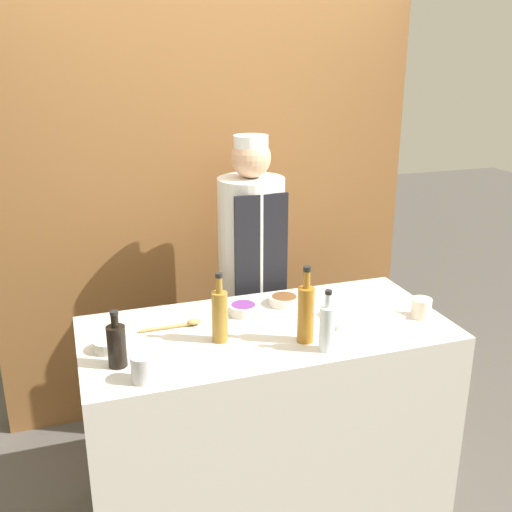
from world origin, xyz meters
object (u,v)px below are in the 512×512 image
(cutting_board, at_px, (362,315))
(bottle_clear, at_px, (327,327))
(cup_cream, at_px, (421,308))
(wooden_spoon, at_px, (181,324))
(bottle_vinegar, at_px, (220,315))
(sauce_bowl_purple, at_px, (243,309))
(sauce_bowl_white, at_px, (108,344))
(sauce_bowl_brown, at_px, (284,300))
(cup_steel, at_px, (143,369))
(bottle_amber, at_px, (306,313))
(chef_center, at_px, (251,280))
(bottle_soy, at_px, (117,345))

(cutting_board, bearing_deg, bottle_clear, -140.42)
(cup_cream, xyz_separation_m, wooden_spoon, (-1.06, 0.24, -0.03))
(cutting_board, xyz_separation_m, bottle_vinegar, (-0.67, -0.02, 0.11))
(sauce_bowl_purple, distance_m, sauce_bowl_white, 0.64)
(cup_cream, bearing_deg, bottle_clear, -163.93)
(wooden_spoon, bearing_deg, bottle_clear, -37.42)
(sauce_bowl_brown, xyz_separation_m, cup_steel, (-0.74, -0.49, 0.03))
(sauce_bowl_purple, xyz_separation_m, cup_steel, (-0.52, -0.45, 0.02))
(bottle_amber, relative_size, bottle_clear, 1.27)
(sauce_bowl_brown, height_order, cup_steel, cup_steel)
(sauce_bowl_white, height_order, cup_steel, cup_steel)
(bottle_amber, bearing_deg, cup_cream, 5.41)
(sauce_bowl_white, bearing_deg, cutting_board, -2.22)
(sauce_bowl_brown, relative_size, chef_center, 0.09)
(bottle_amber, relative_size, cup_cream, 3.60)
(sauce_bowl_purple, xyz_separation_m, sauce_bowl_white, (-0.62, -0.16, -0.00))
(cup_cream, bearing_deg, cup_steel, -172.75)
(bottle_vinegar, distance_m, cup_steel, 0.42)
(bottle_vinegar, relative_size, chef_center, 0.18)
(sauce_bowl_purple, height_order, cutting_board, sauce_bowl_purple)
(cup_steel, relative_size, cup_cream, 1.10)
(cup_steel, distance_m, chef_center, 1.16)
(wooden_spoon, bearing_deg, bottle_amber, -32.35)
(bottle_vinegar, xyz_separation_m, bottle_amber, (0.33, -0.12, 0.01))
(cup_cream, bearing_deg, wooden_spoon, 167.27)
(sauce_bowl_white, height_order, bottle_amber, bottle_amber)
(sauce_bowl_purple, relative_size, cutting_board, 0.41)
(cutting_board, distance_m, bottle_clear, 0.38)
(bottle_clear, bearing_deg, bottle_vinegar, 150.66)
(bottle_amber, bearing_deg, wooden_spoon, 147.65)
(sauce_bowl_purple, relative_size, bottle_amber, 0.41)
(cutting_board, distance_m, bottle_amber, 0.38)
(bottle_amber, xyz_separation_m, chef_center, (0.03, 0.81, -0.16))
(sauce_bowl_white, xyz_separation_m, cup_cream, (1.38, -0.12, 0.02))
(bottle_amber, distance_m, cup_steel, 0.70)
(cutting_board, bearing_deg, cup_steel, -166.67)
(sauce_bowl_purple, bearing_deg, bottle_soy, -153.12)
(bottle_clear, bearing_deg, bottle_amber, 116.83)
(bottle_amber, xyz_separation_m, bottle_clear, (0.05, -0.10, -0.03))
(bottle_vinegar, relative_size, bottle_clear, 1.15)
(chef_center, bearing_deg, sauce_bowl_purple, -112.18)
(sauce_bowl_purple, xyz_separation_m, bottle_vinegar, (-0.17, -0.22, 0.09))
(cutting_board, relative_size, cup_cream, 3.66)
(bottle_soy, height_order, bottle_clear, bottle_clear)
(sauce_bowl_purple, bearing_deg, cup_cream, -20.63)
(chef_center, bearing_deg, cup_steel, -127.97)
(cup_steel, xyz_separation_m, cup_cream, (1.28, 0.16, -0.01))
(cutting_board, distance_m, bottle_vinegar, 0.68)
(sauce_bowl_purple, height_order, cup_cream, cup_cream)
(bottle_soy, height_order, cup_steel, bottle_soy)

